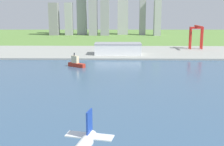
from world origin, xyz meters
name	(u,v)px	position (x,y,z in m)	size (l,w,h in m)	color
ground_plane	(134,82)	(0.00, 300.00, 0.00)	(2400.00, 2400.00, 0.00)	#5B853B
water_bay	(138,100)	(0.00, 240.00, 0.07)	(840.00, 360.00, 0.15)	#385675
industrial_pier	(127,52)	(0.00, 490.00, 1.25)	(840.00, 140.00, 2.50)	#95978F
tugboat_small	(76,63)	(-64.70, 372.59, 4.84)	(22.09, 17.21, 16.61)	#B22D1E
port_crane_red	(197,32)	(115.13, 518.49, 30.39)	(21.22, 43.55, 39.17)	red
warehouse_main	(118,49)	(-14.54, 459.90, 10.67)	(68.29, 32.20, 16.29)	white
distant_skyline	(101,10)	(-59.22, 822.19, 65.09)	(290.41, 51.57, 159.27)	gray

